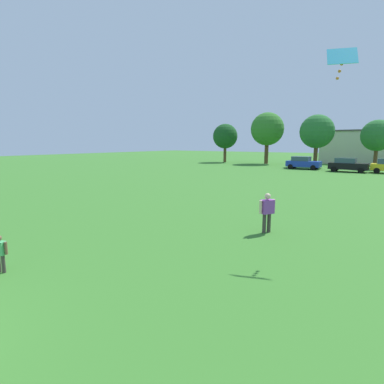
{
  "coord_description": "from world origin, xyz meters",
  "views": [
    {
      "loc": [
        7.12,
        -0.2,
        3.54
      ],
      "look_at": [
        0.48,
        9.31,
        1.67
      ],
      "focal_mm": 28.92,
      "sensor_mm": 36.0,
      "label": 1
    }
  ],
  "objects_px": {
    "adult_bystander": "(267,209)",
    "tree_right": "(317,132)",
    "parked_car_black_1": "(348,165)",
    "parked_car_blue_0": "(303,163)",
    "kite": "(342,59)",
    "tree_far_right": "(377,136)",
    "child_kite_flyer": "(0,251)",
    "tree_left": "(267,129)",
    "tree_far_left": "(225,136)"
  },
  "relations": [
    {
      "from": "adult_bystander",
      "to": "parked_car_black_1",
      "type": "relative_size",
      "value": 0.37
    },
    {
      "from": "kite",
      "to": "tree_far_right",
      "type": "height_order",
      "value": "kite"
    },
    {
      "from": "parked_car_black_1",
      "to": "tree_right",
      "type": "bearing_deg",
      "value": 130.22
    },
    {
      "from": "child_kite_flyer",
      "to": "tree_right",
      "type": "relative_size",
      "value": 0.14
    },
    {
      "from": "parked_car_black_1",
      "to": "parked_car_blue_0",
      "type": "bearing_deg",
      "value": 169.54
    },
    {
      "from": "adult_bystander",
      "to": "tree_far_left",
      "type": "bearing_deg",
      "value": -118.87
    },
    {
      "from": "adult_bystander",
      "to": "tree_left",
      "type": "bearing_deg",
      "value": -128.31
    },
    {
      "from": "kite",
      "to": "parked_car_black_1",
      "type": "height_order",
      "value": "kite"
    },
    {
      "from": "parked_car_blue_0",
      "to": "parked_car_black_1",
      "type": "distance_m",
      "value": 5.66
    },
    {
      "from": "adult_bystander",
      "to": "child_kite_flyer",
      "type": "bearing_deg",
      "value": -0.02
    },
    {
      "from": "kite",
      "to": "parked_car_black_1",
      "type": "distance_m",
      "value": 30.61
    },
    {
      "from": "child_kite_flyer",
      "to": "tree_far_right",
      "type": "height_order",
      "value": "tree_far_right"
    },
    {
      "from": "tree_far_left",
      "to": "tree_right",
      "type": "height_order",
      "value": "tree_right"
    },
    {
      "from": "adult_bystander",
      "to": "kite",
      "type": "height_order",
      "value": "kite"
    },
    {
      "from": "tree_far_left",
      "to": "child_kite_flyer",
      "type": "bearing_deg",
      "value": -68.18
    },
    {
      "from": "child_kite_flyer",
      "to": "adult_bystander",
      "type": "bearing_deg",
      "value": 38.02
    },
    {
      "from": "parked_car_blue_0",
      "to": "parked_car_black_1",
      "type": "xyz_separation_m",
      "value": [
        5.57,
        -1.03,
        0.0
      ]
    },
    {
      "from": "tree_far_left",
      "to": "parked_car_blue_0",
      "type": "bearing_deg",
      "value": -23.79
    },
    {
      "from": "child_kite_flyer",
      "to": "parked_car_black_1",
      "type": "xyz_separation_m",
      "value": [
        2.94,
        37.9,
        0.23
      ]
    },
    {
      "from": "kite",
      "to": "parked_car_blue_0",
      "type": "distance_m",
      "value": 32.77
    },
    {
      "from": "tree_far_right",
      "to": "child_kite_flyer",
      "type": "bearing_deg",
      "value": -96.46
    },
    {
      "from": "adult_bystander",
      "to": "tree_far_left",
      "type": "relative_size",
      "value": 0.23
    },
    {
      "from": "adult_bystander",
      "to": "parked_car_black_1",
      "type": "height_order",
      "value": "parked_car_black_1"
    },
    {
      "from": "parked_car_blue_0",
      "to": "tree_far_left",
      "type": "relative_size",
      "value": 0.63
    },
    {
      "from": "child_kite_flyer",
      "to": "parked_car_blue_0",
      "type": "distance_m",
      "value": 39.01
    },
    {
      "from": "kite",
      "to": "tree_far_right",
      "type": "bearing_deg",
      "value": 92.47
    },
    {
      "from": "adult_bystander",
      "to": "kite",
      "type": "xyz_separation_m",
      "value": [
        2.28,
        0.19,
        5.32
      ]
    },
    {
      "from": "parked_car_black_1",
      "to": "tree_far_right",
      "type": "xyz_separation_m",
      "value": [
        2.24,
        7.93,
        3.6
      ]
    },
    {
      "from": "tree_far_left",
      "to": "tree_far_right",
      "type": "height_order",
      "value": "tree_far_left"
    },
    {
      "from": "kite",
      "to": "tree_right",
      "type": "distance_m",
      "value": 37.23
    },
    {
      "from": "adult_bystander",
      "to": "tree_far_left",
      "type": "distance_m",
      "value": 44.54
    },
    {
      "from": "tree_left",
      "to": "tree_right",
      "type": "distance_m",
      "value": 8.66
    },
    {
      "from": "tree_left",
      "to": "tree_right",
      "type": "height_order",
      "value": "tree_left"
    },
    {
      "from": "adult_bystander",
      "to": "tree_right",
      "type": "height_order",
      "value": "tree_right"
    },
    {
      "from": "kite",
      "to": "tree_far_right",
      "type": "xyz_separation_m",
      "value": [
        -1.63,
        37.81,
        -1.8
      ]
    },
    {
      "from": "parked_car_blue_0",
      "to": "tree_far_left",
      "type": "bearing_deg",
      "value": 156.21
    },
    {
      "from": "kite",
      "to": "tree_far_left",
      "type": "bearing_deg",
      "value": 123.63
    },
    {
      "from": "parked_car_blue_0",
      "to": "tree_left",
      "type": "distance_m",
      "value": 11.89
    },
    {
      "from": "kite",
      "to": "tree_far_left",
      "type": "distance_m",
      "value": 45.48
    },
    {
      "from": "parked_car_black_1",
      "to": "tree_left",
      "type": "distance_m",
      "value": 16.67
    },
    {
      "from": "tree_far_right",
      "to": "parked_car_blue_0",
      "type": "bearing_deg",
      "value": -138.55
    },
    {
      "from": "tree_right",
      "to": "tree_far_right",
      "type": "relative_size",
      "value": 1.14
    },
    {
      "from": "tree_right",
      "to": "adult_bystander",
      "type": "bearing_deg",
      "value": -79.33
    },
    {
      "from": "tree_left",
      "to": "parked_car_blue_0",
      "type": "bearing_deg",
      "value": -42.21
    },
    {
      "from": "tree_right",
      "to": "tree_far_right",
      "type": "xyz_separation_m",
      "value": [
        7.48,
        1.73,
        -0.63
      ]
    },
    {
      "from": "adult_bystander",
      "to": "tree_far_left",
      "type": "height_order",
      "value": "tree_far_left"
    },
    {
      "from": "tree_right",
      "to": "tree_far_right",
      "type": "bearing_deg",
      "value": 13.04
    },
    {
      "from": "parked_car_black_1",
      "to": "adult_bystander",
      "type": "bearing_deg",
      "value": -86.96
    },
    {
      "from": "child_kite_flyer",
      "to": "tree_right",
      "type": "distance_m",
      "value": 44.38
    },
    {
      "from": "tree_far_left",
      "to": "tree_left",
      "type": "distance_m",
      "value": 7.78
    }
  ]
}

